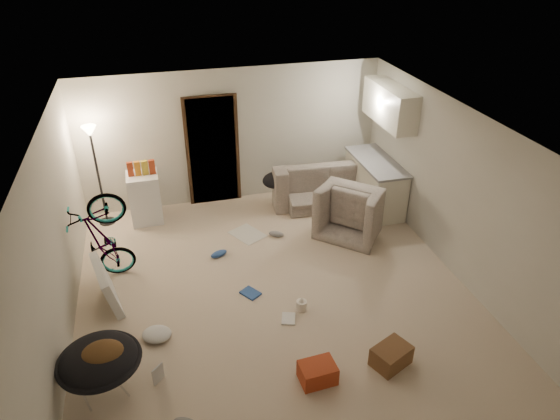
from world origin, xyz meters
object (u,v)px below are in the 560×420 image
object	(u,v)px
armchair	(356,212)
bicycle	(107,257)
kitchen_counter	(374,184)
drink_case_b	(318,373)
sofa	(325,185)
drink_case_a	(391,356)
tv_box	(107,285)
saucer_chair	(101,366)
mini_fridge	(145,198)
juicer	(302,305)
floor_lamp	(94,155)

from	to	relation	value
armchair	bicycle	world-z (taller)	bicycle
kitchen_counter	armchair	bearing A→B (deg)	-133.41
kitchen_counter	drink_case_b	world-z (taller)	kitchen_counter
sofa	drink_case_a	bearing A→B (deg)	85.36
sofa	tv_box	size ratio (longest dim) A/B	2.29
tv_box	drink_case_b	bearing A→B (deg)	-54.34
saucer_chair	drink_case_b	distance (m)	2.45
mini_fridge	kitchen_counter	bearing A→B (deg)	-8.02
sofa	bicycle	size ratio (longest dim) A/B	1.36
kitchen_counter	drink_case_a	world-z (taller)	kitchen_counter
kitchen_counter	drink_case_a	distance (m)	3.95
kitchen_counter	juicer	distance (m)	3.31
saucer_chair	juicer	size ratio (longest dim) A/B	4.35
sofa	drink_case_a	size ratio (longest dim) A/B	4.62
armchair	mini_fridge	bearing A→B (deg)	23.90
floor_lamp	bicycle	xyz separation A→B (m)	(0.10, -1.72, -0.91)
floor_lamp	sofa	bearing A→B (deg)	-2.84
floor_lamp	mini_fridge	bearing A→B (deg)	-8.05
kitchen_counter	drink_case_b	distance (m)	4.38
kitchen_counter	armchair	xyz separation A→B (m)	(-0.65, -0.69, -0.10)
bicycle	saucer_chair	bearing A→B (deg)	177.99
bicycle	mini_fridge	size ratio (longest dim) A/B	1.70
kitchen_counter	drink_case_b	bearing A→B (deg)	-122.50
drink_case_a	drink_case_b	xyz separation A→B (m)	(-0.94, -0.01, -0.01)
bicycle	tv_box	distance (m)	0.54
floor_lamp	drink_case_a	xyz separation A→B (m)	(3.42, -4.33, -1.18)
mini_fridge	juicer	bearing A→B (deg)	-57.52
armchair	juicer	distance (m)	2.36
bicycle	drink_case_a	size ratio (longest dim) A/B	3.39
mini_fridge	saucer_chair	xyz separation A→B (m)	(-0.61, -3.75, -0.06)
floor_lamp	kitchen_counter	xyz separation A→B (m)	(4.83, -0.65, -0.87)
armchair	juicer	world-z (taller)	armchair
kitchen_counter	saucer_chair	xyz separation A→B (m)	(-4.73, -3.20, -0.05)
saucer_chair	drink_case_a	distance (m)	3.36
sofa	bicycle	bearing A→B (deg)	24.99
armchair	saucer_chair	world-z (taller)	armchair
mini_fridge	drink_case_a	size ratio (longest dim) A/B	2.00
mini_fridge	drink_case_a	world-z (taller)	mini_fridge
kitchen_counter	saucer_chair	world-z (taller)	kitchen_counter
sofa	saucer_chair	bearing A→B (deg)	46.72
kitchen_counter	drink_case_a	bearing A→B (deg)	-111.01
tv_box	juicer	bearing A→B (deg)	-31.84
tv_box	sofa	bearing A→B (deg)	14.42
saucer_chair	armchair	bearing A→B (deg)	31.64
tv_box	drink_case_b	size ratio (longest dim) A/B	2.19
armchair	drink_case_b	xyz separation A→B (m)	(-1.70, -3.00, -0.22)
armchair	drink_case_a	world-z (taller)	armchair
mini_fridge	drink_case_b	distance (m)	4.61
floor_lamp	saucer_chair	world-z (taller)	floor_lamp
drink_case_b	drink_case_a	bearing A→B (deg)	-2.77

